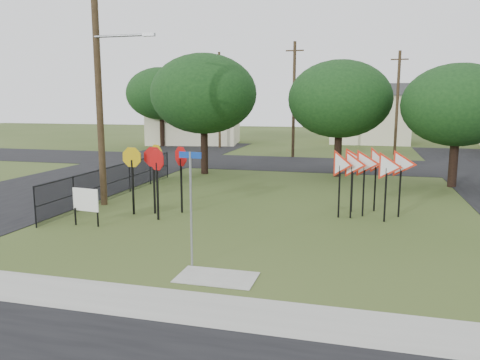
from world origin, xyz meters
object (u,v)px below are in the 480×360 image
street_name_sign (191,202)px  stop_sign_cluster (156,164)px  info_board (86,201)px  yield_sign_cluster (368,167)px

street_name_sign → stop_sign_cluster: 6.36m
info_board → street_name_sign: bearing=-29.8°
yield_sign_cluster → street_name_sign: bearing=-123.0°
street_name_sign → info_board: (-5.12, 2.94, -0.87)m
street_name_sign → yield_sign_cluster: 8.35m
stop_sign_cluster → yield_sign_cluster: 8.19m
street_name_sign → info_board: bearing=150.2°
street_name_sign → yield_sign_cluster: (4.55, 7.00, 0.17)m
stop_sign_cluster → yield_sign_cluster: stop_sign_cluster is taller
street_name_sign → stop_sign_cluster: size_ratio=1.16×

